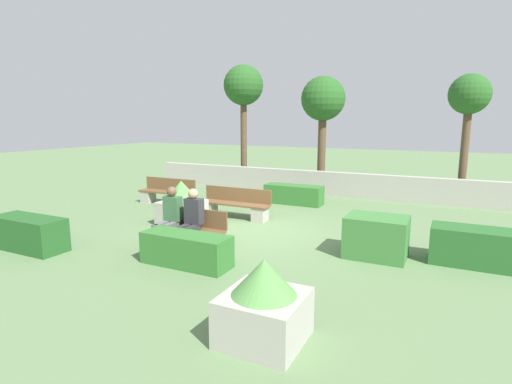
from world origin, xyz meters
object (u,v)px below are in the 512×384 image
at_px(tree_center_right, 469,99).
at_px(bench_front, 190,234).
at_px(planter_corner_left, 264,304).
at_px(bench_left_side, 234,206).
at_px(person_seated_man, 169,214).
at_px(tree_center_left, 323,102).
at_px(person_seated_woman, 191,217).
at_px(planter_corner_right, 182,203).
at_px(bench_right_side, 167,194).
at_px(tree_leftmost, 243,88).

bearing_deg(tree_center_right, bench_front, -122.81).
xyz_separation_m(bench_front, tree_center_right, (5.28, 8.18, 3.09)).
xyz_separation_m(bench_front, planter_corner_left, (3.00, -2.64, 0.18)).
distance_m(bench_front, bench_left_side, 2.83).
bearing_deg(tree_center_right, person_seated_man, -124.50).
bearing_deg(tree_center_left, person_seated_woman, -91.00).
height_order(person_seated_woman, planter_corner_right, person_seated_woman).
distance_m(bench_right_side, tree_leftmost, 6.33).
distance_m(person_seated_woman, tree_center_right, 10.15).
bearing_deg(tree_center_left, person_seated_man, -94.69).
height_order(bench_front, tree_center_right, tree_center_right).
bearing_deg(tree_center_left, tree_center_right, -3.63).
distance_m(planter_corner_left, tree_center_left, 11.85).
height_order(bench_left_side, planter_corner_left, planter_corner_left).
bearing_deg(tree_leftmost, bench_front, -69.22).
height_order(person_seated_woman, planter_corner_left, person_seated_woman).
distance_m(bench_left_side, tree_leftmost, 7.39).
xyz_separation_m(person_seated_man, planter_corner_right, (-0.97, 1.73, -0.16)).
xyz_separation_m(bench_left_side, tree_center_left, (0.75, 5.72, 3.10)).
bearing_deg(planter_corner_right, planter_corner_left, -43.84).
bearing_deg(planter_corner_left, tree_leftmost, 119.17).
xyz_separation_m(person_seated_man, planter_corner_left, (3.44, -2.51, -0.24)).
height_order(bench_right_side, tree_center_left, tree_center_left).
xyz_separation_m(bench_front, bench_right_side, (-3.38, 3.42, 0.02)).
bearing_deg(person_seated_man, tree_center_right, 55.50).
bearing_deg(bench_right_side, tree_center_left, 48.08).
bearing_deg(tree_center_right, person_seated_woman, -121.80).
relative_size(planter_corner_right, tree_center_left, 0.26).
relative_size(planter_corner_right, tree_center_right, 0.28).
distance_m(bench_right_side, planter_corner_right, 2.70).
xyz_separation_m(bench_right_side, person_seated_man, (2.94, -3.56, 0.40)).
height_order(bench_left_side, planter_corner_right, planter_corner_right).
bearing_deg(bench_right_side, tree_center_right, 22.60).
height_order(planter_corner_right, tree_center_left, tree_center_left).
bearing_deg(planter_corner_left, person_seated_man, 143.89).
height_order(bench_right_side, planter_corner_right, planter_corner_right).
xyz_separation_m(bench_left_side, person_seated_man, (0.04, -2.92, 0.39)).
relative_size(bench_front, planter_corner_left, 1.50).
bearing_deg(tree_center_left, bench_front, -91.81).
distance_m(bench_left_side, tree_center_left, 6.55).
relative_size(planter_corner_left, tree_center_right, 0.25).
xyz_separation_m(bench_left_side, person_seated_woman, (0.60, -2.92, 0.39)).
height_order(bench_right_side, tree_leftmost, tree_leftmost).
bearing_deg(tree_center_right, planter_corner_left, -101.87).
bearing_deg(planter_corner_right, bench_left_side, 51.94).
xyz_separation_m(planter_corner_left, tree_center_left, (-2.73, 11.15, 2.95)).
distance_m(tree_leftmost, tree_center_right, 8.55).
distance_m(planter_corner_right, tree_center_left, 7.67).
relative_size(bench_right_side, tree_leftmost, 0.40).
relative_size(planter_corner_right, tree_leftmost, 0.23).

